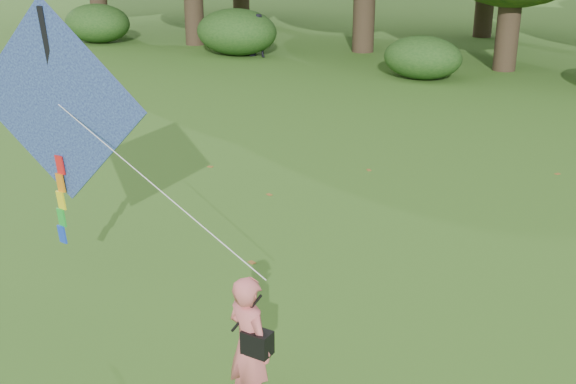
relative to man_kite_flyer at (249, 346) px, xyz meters
The scene contains 7 objects.
ground 1.24m from the man_kite_flyer, 141.82° to the left, with size 100.00×100.00×0.00m, color #265114.
man_kite_flyer is the anchor object (origin of this frame).
bystander_left 21.75m from the man_kite_flyer, 122.44° to the left, with size 0.81×0.63×1.66m, color #23232E.
crossbody_bag 0.16m from the man_kite_flyer, 14.61° to the right, with size 0.43×0.20×0.68m.
flying_kite 4.10m from the man_kite_flyer, 165.82° to the left, with size 5.09×1.14×3.38m.
shrub_band 18.24m from the man_kite_flyer, 94.59° to the left, with size 39.15×3.22×1.88m.
fallen_leaves 3.92m from the man_kite_flyer, 92.55° to the left, with size 10.22×12.84×0.01m.
Camera 1 is at (4.40, -5.98, 4.99)m, focal length 45.00 mm.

